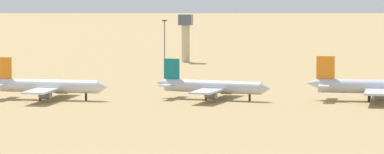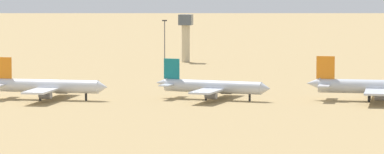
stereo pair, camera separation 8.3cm
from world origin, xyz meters
TOP-DOWN VIEW (x-y plane):
  - ground at (0.00, 0.00)m, footprint 4000.00×4000.00m
  - parked_jet_orange_3 at (-42.32, -5.54)m, footprint 34.49×29.00m
  - parked_jet_teal_4 at (2.10, 1.08)m, footprint 32.76×28.04m
  - parked_jet_orange_5 at (45.35, 3.79)m, footprint 36.16×30.41m
  - control_tower at (-24.88, 128.04)m, footprint 5.20×5.20m
  - light_pole_west at (-28.61, 101.55)m, footprint 1.80×0.50m

SIDE VIEW (x-z plane):
  - ground at x=0.00m, z-range 0.00..0.00m
  - parked_jet_teal_4 at x=2.10m, z-range -1.88..9.01m
  - parked_jet_orange_3 at x=-42.32m, z-range -1.96..9.43m
  - parked_jet_orange_5 at x=45.35m, z-range -2.06..9.89m
  - light_pole_west at x=-28.61m, z-range 1.24..18.83m
  - control_tower at x=-24.88m, z-range 1.93..20.63m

